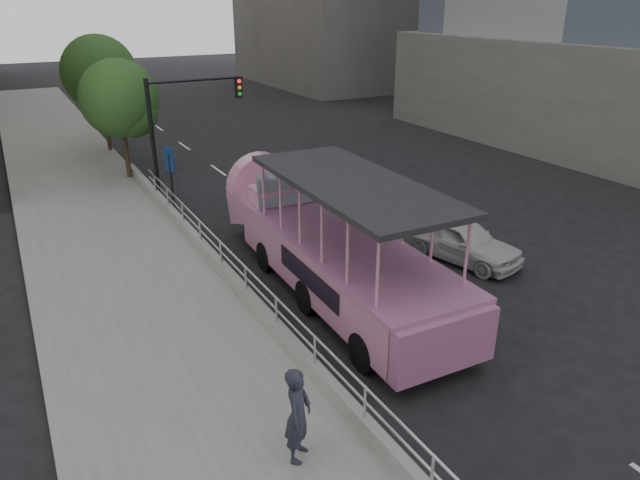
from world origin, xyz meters
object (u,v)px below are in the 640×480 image
pedestrian_near (298,415)px  street_tree_near (122,102)px  duck_boat (325,243)px  street_tree_far (102,76)px  parking_sign (171,176)px  traffic_signal (179,118)px  car (461,240)px

pedestrian_near → street_tree_near: (1.23, 19.89, 2.57)m
duck_boat → street_tree_near: bearing=101.9°
duck_boat → street_tree_far: bearing=97.7°
pedestrian_near → parking_sign: 14.07m
duck_boat → traffic_signal: traffic_signal is taller
traffic_signal → parking_sign: bearing=-115.9°
parking_sign → street_tree_far: bearing=90.9°
traffic_signal → street_tree_near: (-1.60, 3.43, 0.32)m
pedestrian_near → parking_sign: (1.62, 13.96, 0.58)m
street_tree_near → street_tree_far: 6.02m
pedestrian_near → street_tree_far: street_tree_far is taller
duck_boat → street_tree_far: (-2.67, 19.61, 2.92)m
traffic_signal → street_tree_far: street_tree_far is taller
traffic_signal → street_tree_near: street_tree_near is taller
street_tree_near → traffic_signal: bearing=-65.0°
parking_sign → traffic_signal: bearing=64.1°
street_tree_far → car: bearing=-69.6°
pedestrian_near → street_tree_far: (1.43, 25.89, 3.06)m
car → traffic_signal: 12.72m
car → parking_sign: parking_sign is taller
traffic_signal → street_tree_far: 9.57m
car → street_tree_near: street_tree_near is taller
pedestrian_near → street_tree_far: 26.11m
pedestrian_near → duck_boat: bearing=10.2°
car → traffic_signal: traffic_signal is taller
car → street_tree_near: bearing=104.4°
duck_boat → street_tree_near: size_ratio=1.98×
duck_boat → parking_sign: bearing=107.9°
pedestrian_near → traffic_signal: (2.83, 16.46, 2.25)m
duck_boat → parking_sign: duck_boat is taller
street_tree_far → parking_sign: bearing=-89.1°
duck_boat → traffic_signal: (-1.27, 10.18, 2.12)m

